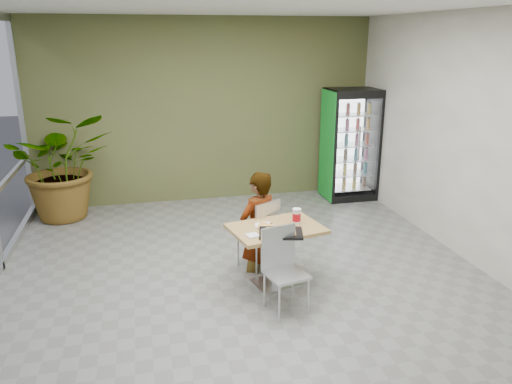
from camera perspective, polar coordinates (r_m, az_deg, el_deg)
ground at (r=6.08m, az=-0.85°, el=-10.75°), size 7.00×7.00×0.00m
room_envelope at (r=5.51m, az=-0.92°, el=4.09°), size 6.00×7.00×3.20m
dining_table at (r=5.88m, az=2.30°, el=-5.95°), size 1.16×0.92×0.75m
chair_far at (r=6.30m, az=0.73°, el=-4.25°), size 0.56×0.56×0.92m
chair_near at (r=5.44m, az=3.01°, el=-8.01°), size 0.48×0.49×0.92m
seated_woman at (r=6.34m, az=0.23°, el=-4.60°), size 0.69×0.62×1.58m
pizza_plate at (r=5.83m, az=0.95°, el=-3.74°), size 0.29×0.23×0.03m
soda_cup at (r=5.90m, az=4.66°, el=-2.78°), size 0.10×0.10×0.18m
napkin_stack at (r=5.54m, az=-0.39°, el=-4.99°), size 0.16×0.16×0.02m
cafeteria_tray at (r=5.59m, az=2.85°, el=-4.72°), size 0.55×0.46×0.03m
beverage_fridge at (r=9.20m, az=10.70°, el=5.35°), size 0.91×0.70×1.98m
potted_plant at (r=8.61m, az=-21.20°, el=2.84°), size 1.75×1.57×1.75m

